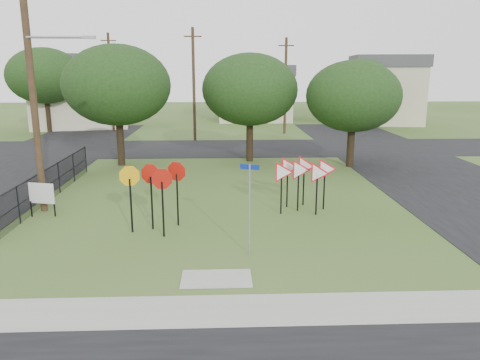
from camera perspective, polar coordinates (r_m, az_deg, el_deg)
name	(u,v)px	position (r m, az deg, el deg)	size (l,w,h in m)	color
ground	(217,248)	(15.78, -2.81, -8.24)	(140.00, 140.00, 0.00)	#36551F
sidewalk	(216,311)	(11.98, -2.96, -15.63)	(30.00, 1.60, 0.02)	gray
planting_strip	(215,338)	(10.94, -3.02, -18.69)	(30.00, 0.80, 0.02)	#36551F
street_right	(436,177)	(27.97, 22.75, 0.38)	(8.00, 50.00, 0.02)	black
street_far	(219,148)	(35.15, -2.58, 3.90)	(60.00, 8.00, 0.02)	black
curb_pad	(216,279)	(13.58, -2.88, -11.94)	(2.00, 1.20, 0.02)	gray
street_name_sign	(250,204)	(14.65, 1.18, -2.92)	(0.59, 0.21, 2.96)	#989BA0
stop_sign_cluster	(155,182)	(17.10, -10.31, -0.25)	(2.34, 1.43, 2.49)	black
yield_sign_cluster	(302,172)	(19.57, 7.61, 1.00)	(2.87, 1.84, 2.24)	black
info_board	(42,194)	(20.30, -23.04, -1.62)	(1.08, 0.32, 1.39)	black
utility_pole_main	(33,84)	(20.55, -23.88, 10.61)	(3.55, 0.33, 10.00)	#42301E
far_pole_a	(194,84)	(38.75, -5.65, 11.56)	(1.40, 0.24, 9.00)	#42301E
far_pole_b	(285,85)	(43.09, 5.56, 11.41)	(1.40, 0.24, 8.50)	#42301E
far_pole_c	(111,82)	(45.83, -15.47, 11.43)	(1.40, 0.24, 9.00)	#42301E
fence_run	(50,183)	(22.88, -22.12, -0.30)	(0.05, 11.55, 1.50)	black
house_left	(81,91)	(50.74, -18.86, 10.27)	(10.58, 8.88, 7.20)	beige
house_mid	(254,92)	(54.87, 1.70, 10.63)	(8.40, 8.40, 6.20)	beige
house_right	(386,89)	(53.76, 17.34, 10.52)	(8.30, 8.30, 7.20)	beige
tree_near_left	(117,85)	(29.34, -14.75, 11.11)	(6.40, 6.40, 7.27)	black
tree_near_mid	(250,90)	(29.75, 1.22, 10.96)	(6.00, 6.00, 6.80)	black
tree_near_right	(353,96)	(28.80, 13.66, 9.88)	(5.60, 5.60, 6.33)	black
tree_far_left	(45,76)	(47.51, -22.72, 11.63)	(6.80, 6.80, 7.73)	black
tree_far_right	(360,82)	(48.69, 14.47, 11.51)	(6.00, 6.00, 6.80)	black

